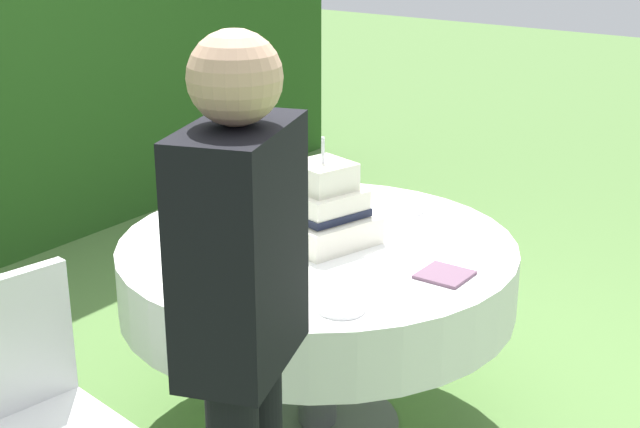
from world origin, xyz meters
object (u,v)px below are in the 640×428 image
object	(u,v)px
wedding_cake	(323,211)
serving_plate_right	(268,209)
serving_plate_near	(341,308)
serving_plate_left	(277,276)
standing_person	(243,330)
napkin_stack	(445,275)
cake_table	(317,274)
serving_plate_far	(406,210)
garden_chair	(27,408)

from	to	relation	value
wedding_cake	serving_plate_right	world-z (taller)	wedding_cake
serving_plate_near	serving_plate_left	world-z (taller)	same
serving_plate_near	standing_person	xyz separation A→B (m)	(-0.57, -0.12, 0.20)
napkin_stack	serving_plate_right	bearing A→B (deg)	79.03
cake_table	standing_person	bearing A→B (deg)	-153.06
cake_table	serving_plate_far	bearing A→B (deg)	-11.07
cake_table	serving_plate_right	xyz separation A→B (m)	(0.16, 0.34, 0.12)
wedding_cake	garden_chair	bearing A→B (deg)	169.96
serving_plate_near	serving_plate_right	world-z (taller)	same
garden_chair	cake_table	bearing A→B (deg)	-9.82
wedding_cake	napkin_stack	world-z (taller)	wedding_cake
serving_plate_far	napkin_stack	bearing A→B (deg)	-138.22
serving_plate_right	garden_chair	world-z (taller)	garden_chair
wedding_cake	standing_person	distance (m)	1.11
garden_chair	serving_plate_left	bearing A→B (deg)	-19.09
serving_plate_near	garden_chair	world-z (taller)	garden_chair
standing_person	wedding_cake	bearing A→B (deg)	26.02
standing_person	serving_plate_left	bearing A→B (deg)	32.72
garden_chair	serving_plate_near	bearing A→B (deg)	-39.22
wedding_cake	serving_plate_far	size ratio (longest dim) A/B	2.79
serving_plate_left	garden_chair	xyz separation A→B (m)	(-0.76, 0.26, -0.19)
cake_table	serving_plate_far	distance (m)	0.47
serving_plate_far	wedding_cake	bearing A→B (deg)	169.42
cake_table	serving_plate_left	xyz separation A→B (m)	(-0.32, -0.08, 0.12)
wedding_cake	garden_chair	distance (m)	1.16
cake_table	serving_plate_far	xyz separation A→B (m)	(0.45, -0.09, 0.12)
standing_person	napkin_stack	bearing A→B (deg)	-0.21
serving_plate_near	serving_plate_left	xyz separation A→B (m)	(0.08, 0.29, 0.00)
serving_plate_left	garden_chair	distance (m)	0.82
napkin_stack	standing_person	size ratio (longest dim) A/B	0.09
serving_plate_far	napkin_stack	world-z (taller)	serving_plate_far
serving_plate_right	serving_plate_far	bearing A→B (deg)	-55.58
serving_plate_far	napkin_stack	distance (m)	0.61
serving_plate_near	serving_plate_far	size ratio (longest dim) A/B	1.05
cake_table	garden_chair	distance (m)	1.10
cake_table	wedding_cake	world-z (taller)	wedding_cake
wedding_cake	standing_person	bearing A→B (deg)	-153.98
serving_plate_far	serving_plate_right	world-z (taller)	same
cake_table	serving_plate_far	size ratio (longest dim) A/B	10.36
serving_plate_near	wedding_cake	bearing A→B (deg)	40.87
wedding_cake	serving_plate_near	xyz separation A→B (m)	(-0.42, -0.36, -0.10)
serving_plate_near	standing_person	size ratio (longest dim) A/B	0.09
wedding_cake	serving_plate_right	bearing A→B (deg)	69.24
serving_plate_far	standing_person	size ratio (longest dim) A/B	0.08
serving_plate_left	serving_plate_right	world-z (taller)	same
serving_plate_far	napkin_stack	size ratio (longest dim) A/B	0.88
cake_table	serving_plate_right	size ratio (longest dim) A/B	10.87
serving_plate_far	serving_plate_right	distance (m)	0.52
serving_plate_right	standing_person	distance (m)	1.41
standing_person	cake_table	bearing A→B (deg)	26.94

